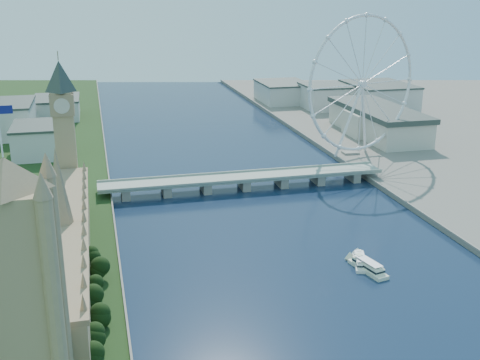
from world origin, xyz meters
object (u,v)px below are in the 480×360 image
object	(u,v)px
tour_boat_near	(368,271)
tour_boat_far	(360,265)
victoria_tower	(20,293)
london_eye	(362,85)

from	to	relation	value
tour_boat_near	tour_boat_far	distance (m)	8.21
tour_boat_near	tour_boat_far	size ratio (longest dim) A/B	1.14
victoria_tower	tour_boat_near	size ratio (longest dim) A/B	3.76
london_eye	victoria_tower	bearing A→B (deg)	-130.35
victoria_tower	tour_boat_near	xyz separation A→B (m)	(165.42, 89.79, -54.49)
victoria_tower	tour_boat_far	distance (m)	199.06
victoria_tower	london_eye	world-z (taller)	london_eye
london_eye	tour_boat_far	distance (m)	231.52
victoria_tower	london_eye	size ratio (longest dim) A/B	0.90
london_eye	tour_boat_far	xyz separation A→B (m)	(-90.47, -202.13, -67.52)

